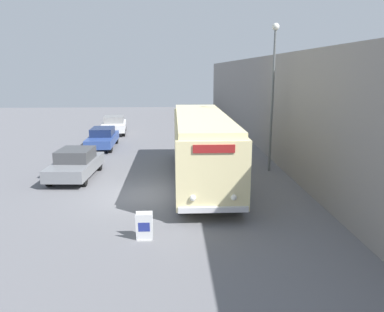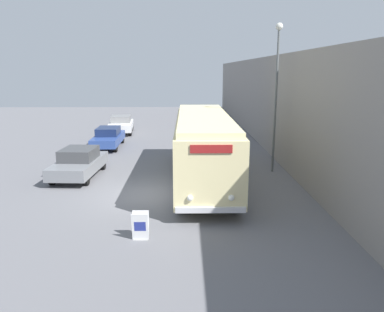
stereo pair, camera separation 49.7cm
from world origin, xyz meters
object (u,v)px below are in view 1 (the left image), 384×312
Objects in this scene: vintage_bus at (201,144)px; parked_car_mid at (103,138)px; streetlamp at (273,80)px; parked_car_far at (114,125)px; parked_car_near at (76,163)px; sign_board at (144,227)px.

parked_car_mid is at bearing 127.90° from vintage_bus.
streetlamp is (3.79, 1.49, 3.00)m from vintage_bus.
parked_car_mid is 1.01× the size of parked_car_far.
vintage_bus reaches higher than parked_car_far.
streetlamp is at bearing -34.28° from parked_car_mid.
parked_car_near reaches higher than parked_car_mid.
streetlamp is 10.91m from parked_car_near.
parked_car_mid reaches higher than sign_board.
sign_board is at bearing -84.23° from parked_car_far.
parked_car_far is (-4.11, 20.88, 0.32)m from sign_board.
streetlamp is 1.73× the size of parked_car_near.
vintage_bus reaches higher than parked_car_mid.
sign_board is at bearing -126.63° from streetlamp.
parked_car_far reaches higher than parked_car_near.
sign_board is at bearing -76.02° from parked_car_mid.
sign_board is 21.29m from parked_car_far.
streetlamp reaches higher than parked_car_far.
vintage_bus is 6.42m from parked_car_near.
parked_car_near is at bearing -175.37° from streetlamp.
sign_board is 0.21× the size of parked_car_far.
parked_car_near is (-6.29, 0.68, -1.08)m from vintage_bus.
sign_board is 11.12m from streetlamp.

